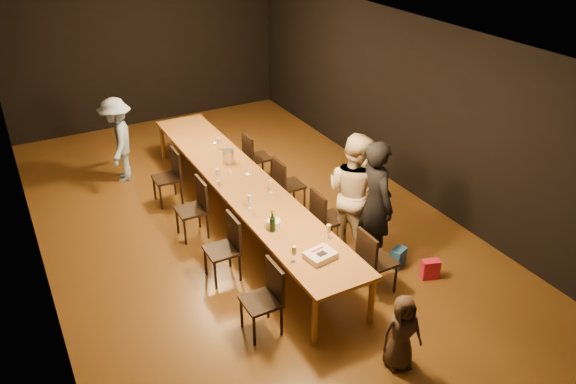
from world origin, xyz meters
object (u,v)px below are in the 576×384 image
chair_right_0 (378,260)px  man_blue (118,140)px  chair_left_2 (191,210)px  chair_right_2 (290,184)px  table (242,183)px  chair_left_1 (222,250)px  plate_stack (274,224)px  chair_left_0 (261,301)px  chair_left_3 (166,177)px  child (402,333)px  birthday_cake (320,255)px  champagne_bottle (273,221)px  woman_tan (354,192)px  chair_right_3 (258,157)px  ice_bucket (228,156)px  chair_right_1 (329,218)px  woman_birthday (376,203)px

chair_right_0 → man_blue: 5.29m
chair_left_2 → chair_right_0: bearing=-144.7°
chair_right_2 → table: bearing=-90.0°
chair_left_1 → plate_stack: bearing=-109.2°
chair_left_0 → plate_stack: chair_left_0 is taller
chair_left_0 → chair_left_3: 3.60m
chair_left_2 → child: child is taller
chair_right_2 → child: 3.67m
child → birthday_cake: (-0.27, 1.30, 0.32)m
table → chair_left_0: size_ratio=6.45×
chair_right_2 → champagne_bottle: champagne_bottle is taller
man_blue → champagne_bottle: man_blue is taller
chair_right_2 → plate_stack: size_ratio=4.90×
woman_tan → plate_stack: bearing=74.3°
chair_right_3 → chair_left_3: bearing=-90.0°
birthday_cake → chair_left_2: bearing=100.9°
chair_right_2 → ice_bucket: 1.11m
chair_right_1 → child: size_ratio=0.98×
woman_tan → child: size_ratio=1.91×
chair_right_1 → ice_bucket: size_ratio=4.29×
woman_tan → child: 2.46m
chair_left_1 → ice_bucket: size_ratio=4.29×
table → chair_left_1: bearing=-125.3°
chair_right_2 → man_blue: man_blue is taller
chair_right_3 → ice_bucket: bearing=-56.9°
man_blue → champagne_bottle: size_ratio=4.84×
champagne_bottle → chair_right_3: bearing=68.2°
chair_left_0 → ice_bucket: (0.93, 3.10, 0.39)m
chair_left_3 → woman_tan: bearing=-142.1°
man_blue → birthday_cake: man_blue is taller
woman_birthday → woman_tan: bearing=12.6°
table → chair_right_0: chair_right_0 is taller
plate_stack → ice_bucket: size_ratio=0.88×
child → birthday_cake: size_ratio=2.40×
chair_left_0 → chair_left_3: (0.00, 3.60, 0.00)m
child → chair_right_3: bearing=98.1°
chair_left_0 → chair_right_0: bearing=-90.0°
chair_right_0 → chair_left_0: size_ratio=1.00×
child → champagne_bottle: bearing=118.3°
table → champagne_bottle: bearing=-98.8°
chair_right_3 → child: (-0.58, -4.83, 0.01)m
chair_right_3 → woman_tan: 2.63m
chair_right_2 → child: bearing=-9.1°
table → chair_right_0: (0.85, -2.40, -0.24)m
ice_bucket → chair_left_0: bearing=-106.7°
table → child: (0.27, -3.63, -0.23)m
table → chair_left_3: 1.49m
chair_left_1 → chair_left_3: size_ratio=1.00×
chair_right_1 → plate_stack: size_ratio=4.90×
table → woman_tan: woman_tan is taller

